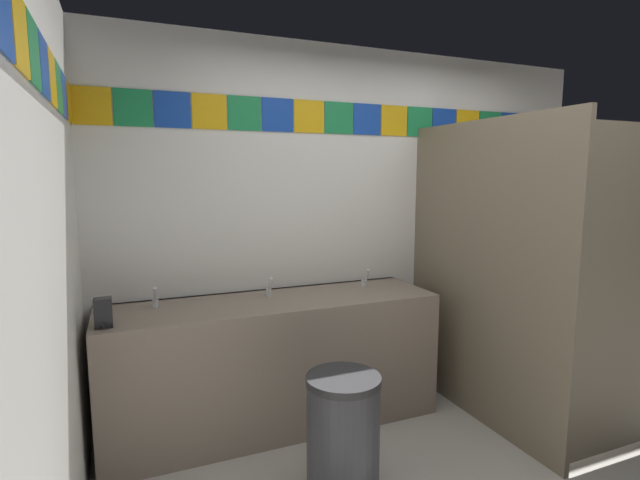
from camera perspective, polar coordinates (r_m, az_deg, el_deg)
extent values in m
cube|color=white|center=(3.69, 5.15, 2.07)|extent=(3.93, 0.08, 2.57)
cube|color=yellow|center=(3.23, -25.64, 14.26)|extent=(0.22, 0.01, 0.22)
cube|color=#1E8C4C|center=(3.23, -21.43, 14.48)|extent=(0.22, 0.01, 0.22)
cube|color=#1947B7|center=(3.25, -17.22, 14.64)|extent=(0.22, 0.01, 0.22)
cube|color=yellow|center=(3.28, -13.06, 14.71)|extent=(0.22, 0.01, 0.22)
cube|color=#1E8C4C|center=(3.33, -9.01, 14.71)|extent=(0.22, 0.01, 0.22)
cube|color=#1947B7|center=(3.39, -5.08, 14.65)|extent=(0.22, 0.01, 0.22)
cube|color=yellow|center=(3.47, -1.32, 14.53)|extent=(0.22, 0.01, 0.22)
cube|color=#1E8C4C|center=(3.56, 2.26, 14.35)|extent=(0.22, 0.01, 0.22)
cube|color=#1947B7|center=(3.66, 5.65, 14.14)|extent=(0.22, 0.01, 0.22)
cube|color=yellow|center=(3.77, 8.84, 13.89)|extent=(0.22, 0.01, 0.22)
cube|color=#1E8C4C|center=(3.90, 11.82, 13.62)|extent=(0.22, 0.01, 0.22)
cube|color=#1947B7|center=(4.03, 14.61, 13.34)|extent=(0.22, 0.01, 0.22)
cube|color=yellow|center=(4.17, 17.21, 13.05)|extent=(0.22, 0.01, 0.22)
cube|color=#1E8C4C|center=(4.32, 19.63, 12.75)|extent=(0.22, 0.01, 0.22)
cube|color=#1947B7|center=(4.48, 21.87, 12.46)|extent=(0.22, 0.01, 0.22)
cube|color=yellow|center=(4.64, 23.96, 12.17)|extent=(0.22, 0.01, 0.22)
cube|color=#1E8C4C|center=(4.81, 25.90, 11.88)|extent=(0.22, 0.01, 0.22)
cube|color=white|center=(1.73, -31.85, -5.71)|extent=(0.08, 3.10, 2.57)
cube|color=#1947B7|center=(1.50, -33.81, 22.20)|extent=(0.01, 0.22, 0.22)
cube|color=yellow|center=(1.73, -32.21, 20.20)|extent=(0.01, 0.22, 0.22)
cube|color=#1E8C4C|center=(1.96, -31.01, 18.66)|extent=(0.01, 0.22, 0.22)
cube|color=#1947B7|center=(2.19, -30.09, 17.44)|extent=(0.01, 0.22, 0.22)
cube|color=yellow|center=(2.42, -29.35, 16.46)|extent=(0.01, 0.22, 0.22)
cube|color=#1E8C4C|center=(2.66, -28.74, 15.64)|extent=(0.01, 0.22, 0.22)
cube|color=#1947B7|center=(2.89, -28.24, 14.95)|extent=(0.01, 0.22, 0.22)
cube|color=yellow|center=(3.13, -27.81, 14.37)|extent=(0.01, 0.22, 0.22)
cube|color=gray|center=(3.27, -5.50, -14.31)|extent=(2.16, 0.62, 0.85)
cube|color=gray|center=(3.42, -7.04, -6.59)|extent=(2.16, 0.03, 0.08)
cylinder|color=silver|center=(3.00, -18.83, -9.31)|extent=(0.34, 0.34, 0.10)
cylinder|color=silver|center=(3.13, -5.42, -8.24)|extent=(0.34, 0.34, 0.10)
cylinder|color=silver|center=(3.40, 6.33, -6.94)|extent=(0.34, 0.34, 0.10)
cylinder|color=silver|center=(3.12, -19.07, -7.17)|extent=(0.04, 0.04, 0.05)
cylinder|color=silver|center=(3.05, -19.07, -6.13)|extent=(0.02, 0.06, 0.09)
cylinder|color=silver|center=(3.24, -6.18, -6.24)|extent=(0.04, 0.04, 0.05)
cylinder|color=silver|center=(3.17, -5.94, -5.22)|extent=(0.02, 0.06, 0.09)
cylinder|color=silver|center=(3.50, 5.24, -5.14)|extent=(0.04, 0.04, 0.05)
cylinder|color=silver|center=(3.44, 5.64, -4.18)|extent=(0.02, 0.06, 0.09)
cube|color=black|center=(2.81, -24.47, -7.90)|extent=(0.09, 0.07, 0.16)
cylinder|color=black|center=(2.79, -24.43, -9.33)|extent=(0.02, 0.02, 0.03)
cube|color=#726651|center=(3.35, 18.59, -3.80)|extent=(0.04, 1.50, 2.01)
cube|color=#726651|center=(3.22, 33.38, -5.18)|extent=(0.90, 0.04, 1.85)
cylinder|color=silver|center=(2.85, 28.67, -4.29)|extent=(0.02, 0.02, 0.10)
cylinder|color=white|center=(4.05, 21.21, -13.77)|extent=(0.38, 0.38, 0.40)
torus|color=white|center=(3.98, 21.37, -10.89)|extent=(0.39, 0.39, 0.05)
cube|color=white|center=(4.08, 19.42, -8.06)|extent=(0.34, 0.17, 0.34)
cylinder|color=#333338|center=(2.68, 2.77, -22.60)|extent=(0.38, 0.38, 0.60)
cylinder|color=#262628|center=(2.53, 2.82, -16.35)|extent=(0.39, 0.39, 0.04)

